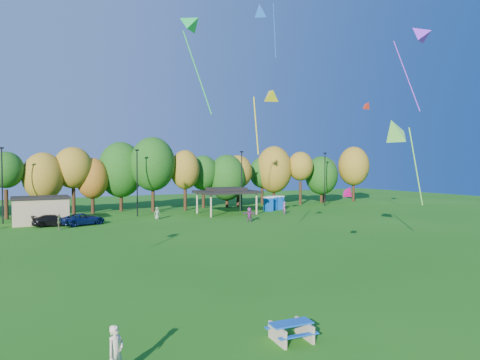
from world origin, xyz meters
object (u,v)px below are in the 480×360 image
kite_flyer (116,353)px  car_c (83,219)px  picnic_table (291,330)px  porta_potties (273,203)px  car_d (53,220)px

kite_flyer → car_c: 38.49m
car_c → picnic_table: bearing=165.6°
porta_potties → kite_flyer: bearing=-127.5°
picnic_table → car_d: car_d is taller
kite_flyer → car_d: (0.77, 38.92, -0.23)m
picnic_table → kite_flyer: bearing=-175.8°
car_c → car_d: car_c is taller
car_c → kite_flyer: bearing=155.4°
car_d → porta_potties: bearing=-81.6°
porta_potties → picnic_table: porta_potties is taller
kite_flyer → car_c: bearing=47.6°
picnic_table → car_c: size_ratio=0.37×
car_c → car_d: size_ratio=1.07×
picnic_table → kite_flyer: size_ratio=1.01×
picnic_table → porta_potties: bearing=63.6°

